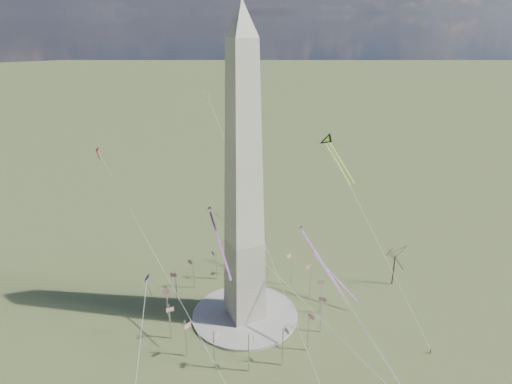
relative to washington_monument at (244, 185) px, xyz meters
name	(u,v)px	position (x,y,z in m)	size (l,w,h in m)	color
ground	(245,316)	(0.00, 0.00, -47.95)	(2000.00, 2000.00, 0.00)	#496331
plaza	(245,315)	(0.00, 0.00, -47.55)	(36.00, 36.00, 0.80)	#A09A92
washington_monument	(244,185)	(0.00, 0.00, 0.00)	(15.56, 15.56, 100.00)	beige
flagpole_ring	(245,298)	(0.00, 0.00, -40.68)	(54.40, 54.40, 13.00)	silver
tree_near	(396,254)	(59.02, -6.88, -34.94)	(10.43, 10.43, 18.25)	#45392A
person_east	(430,351)	(43.01, -41.80, -47.09)	(0.63, 0.41, 1.72)	gray
kite_delta_black	(329,143)	(41.12, 14.76, 4.88)	(6.64, 17.94, 14.99)	black
kite_diamond_purple	(147,280)	(-31.11, 2.91, -26.55)	(2.32, 2.92, 8.52)	#441973
kite_streamer_left	(315,251)	(16.64, -15.64, -18.96)	(3.58, 21.17, 14.54)	#FF2850
kite_streamer_mid	(217,233)	(-9.97, -1.78, -13.01)	(3.33, 21.60, 14.83)	#FF2850
kite_streamer_right	(329,270)	(31.33, -3.51, -36.09)	(8.48, 18.26, 13.24)	#FF2850
kite_small_red	(97,151)	(-36.71, 37.65, 5.90)	(1.30, 2.00, 4.37)	red
kite_small_white	(207,96)	(3.55, 38.39, 20.85)	(1.61, 2.34, 4.90)	white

